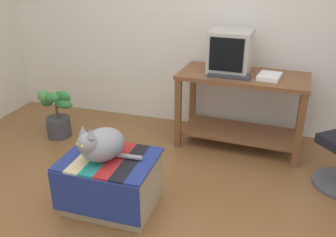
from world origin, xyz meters
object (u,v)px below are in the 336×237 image
Objects in this scene: ottoman_with_blanket at (111,182)px; cat at (101,144)px; potted_plant at (57,116)px; keyboard at (229,76)px; book at (269,76)px; tv_monitor at (230,52)px; desk at (241,98)px.

ottoman_with_blanket is 0.35m from cat.
keyboard is at bearing 7.95° from potted_plant.
book is 1.72m from cat.
tv_monitor is 0.45m from book.
book is (0.24, -0.06, 0.27)m from desk.
book is 1.75m from ottoman_with_blanket.
keyboard is 0.57× the size of ottoman_with_blanket.
cat is 0.87× the size of potted_plant.
book reaches higher than desk.
book is 2.25m from potted_plant.
desk reaches higher than ottoman_with_blanket.
keyboard is 1.89m from potted_plant.
book reaches higher than potted_plant.
book is 0.53× the size of cat.
ottoman_with_blanket is (-0.70, -1.19, -0.57)m from keyboard.
tv_monitor reaches higher than desk.
desk is 0.32m from keyboard.
ottoman_with_blanket is (-0.83, -1.32, -0.30)m from desk.
cat is at bearing -43.01° from potted_plant.
tv_monitor is 1.63× the size of book.
cat is (-0.74, -1.23, -0.23)m from keyboard.
keyboard is 1.45m from cat.
tv_monitor is at bearing 100.04° from keyboard.
ottoman_with_blanket is at bearing -41.00° from potted_plant.
keyboard is 1.56× the size of book.
tv_monitor is at bearing 171.54° from book.
desk is at bearing 79.64° from cat.
ottoman_with_blanket is at bearing -118.49° from keyboard.
ottoman_with_blanket is at bearing 61.73° from cat.
tv_monitor is at bearing 160.36° from desk.
potted_plant is at bearing -165.79° from desk.
ottoman_with_blanket is 1.26× the size of potted_plant.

